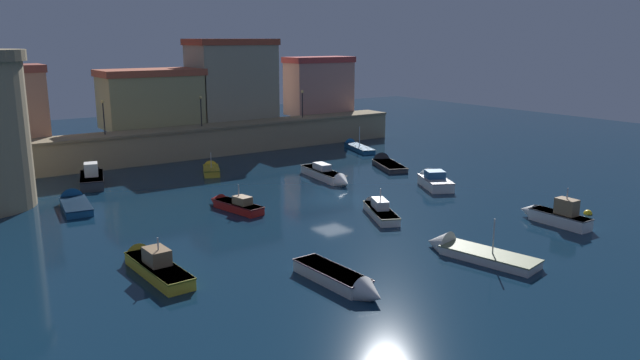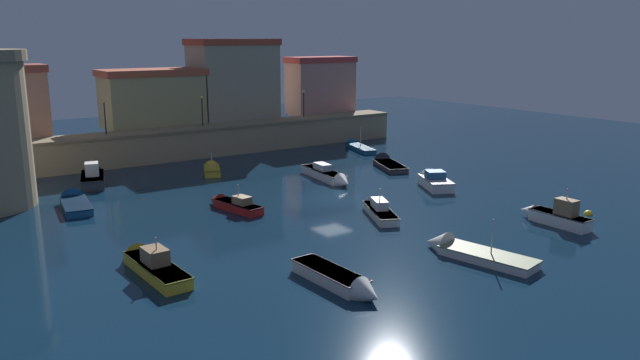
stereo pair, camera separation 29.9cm
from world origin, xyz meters
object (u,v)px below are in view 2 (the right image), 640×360
object	(u,v)px
moored_boat_7	(385,163)
moored_boat_12	(554,215)
moored_boat_11	(377,208)
quay_lamp_0	(104,111)
moored_boat_1	(328,175)
moored_boat_3	(433,180)
moored_boat_6	(74,202)
moored_boat_8	(150,263)
quay_lamp_2	(304,99)
moored_boat_4	(212,169)
quay_lamp_1	(202,106)
mooring_buoy_0	(588,214)
moored_boat_10	(93,176)
moored_boat_0	(342,281)
moored_boat_9	(356,146)
moored_boat_5	(466,251)
moored_boat_2	(232,204)

from	to	relation	value
moored_boat_7	moored_boat_12	size ratio (longest dim) A/B	1.25
moored_boat_11	moored_boat_7	bearing A→B (deg)	-17.74
quay_lamp_0	moored_boat_7	size ratio (longest dim) A/B	0.51
moored_boat_1	moored_boat_3	world-z (taller)	moored_boat_3
moored_boat_6	moored_boat_8	bearing A→B (deg)	-172.65
moored_boat_3	moored_boat_7	xyz separation A→B (m)	(2.21, 8.70, -0.25)
quay_lamp_2	moored_boat_4	bearing A→B (deg)	-152.06
quay_lamp_1	moored_boat_12	distance (m)	37.53
moored_boat_12	mooring_buoy_0	world-z (taller)	moored_boat_12
moored_boat_10	moored_boat_12	size ratio (longest dim) A/B	1.29
moored_boat_10	moored_boat_0	bearing A→B (deg)	-157.53
moored_boat_8	moored_boat_9	xyz separation A→B (m)	(31.94, 23.20, -0.19)
quay_lamp_0	moored_boat_6	xyz separation A→B (m)	(-6.27, -13.15, -5.05)
moored_boat_9	quay_lamp_0	bearing A→B (deg)	92.79
moored_boat_10	mooring_buoy_0	xyz separation A→B (m)	(26.16, -29.88, -0.56)
moored_boat_3	moored_boat_12	bearing A→B (deg)	-158.45
quay_lamp_0	moored_boat_10	distance (m)	8.46
moored_boat_9	mooring_buoy_0	distance (m)	30.33
moored_boat_3	moored_boat_5	world-z (taller)	moored_boat_5
moored_boat_8	moored_boat_5	bearing A→B (deg)	-119.39
quay_lamp_1	moored_boat_7	distance (m)	20.06
moored_boat_1	moored_boat_5	distance (m)	20.63
moored_boat_2	quay_lamp_2	bearing A→B (deg)	-55.04
quay_lamp_2	moored_boat_7	bearing A→B (deg)	-91.05
quay_lamp_1	moored_boat_1	size ratio (longest dim) A/B	0.42
quay_lamp_2	moored_boat_1	bearing A→B (deg)	-116.67
moored_boat_11	moored_boat_10	bearing A→B (deg)	58.05
moored_boat_12	moored_boat_5	bearing A→B (deg)	96.06
moored_boat_8	moored_boat_4	bearing A→B (deg)	-34.81
moored_boat_3	moored_boat_6	distance (m)	28.42
moored_boat_3	moored_boat_9	size ratio (longest dim) A/B	0.77
moored_boat_2	moored_boat_6	distance (m)	11.87
moored_boat_2	moored_boat_7	bearing A→B (deg)	-85.22
quay_lamp_2	moored_boat_2	xyz separation A→B (m)	(-19.65, -20.60, -4.86)
quay_lamp_0	quay_lamp_1	xyz separation A→B (m)	(9.98, 0.00, -0.08)
quay_lamp_1	moored_boat_2	world-z (taller)	quay_lamp_1
moored_boat_6	moored_boat_9	bearing A→B (deg)	-70.39
moored_boat_2	moored_boat_9	xyz separation A→B (m)	(22.83, 14.69, -0.12)
moored_boat_7	quay_lamp_1	bearing A→B (deg)	60.82
moored_boat_0	mooring_buoy_0	world-z (taller)	moored_boat_0
moored_boat_8	moored_boat_9	world-z (taller)	moored_boat_9
quay_lamp_0	moored_boat_3	xyz separation A→B (m)	(20.13, -23.68, -4.84)
moored_boat_1	moored_boat_8	bearing A→B (deg)	-52.45
moored_boat_7	moored_boat_11	distance (m)	16.97
moored_boat_3	moored_boat_11	bearing A→B (deg)	139.09
moored_boat_6	moored_boat_10	distance (m)	7.61
quay_lamp_1	moored_boat_3	size ratio (longest dim) A/B	0.58
moored_boat_3	moored_boat_11	distance (m)	10.01
moored_boat_5	quay_lamp_0	bearing A→B (deg)	2.39
moored_boat_3	moored_boat_7	world-z (taller)	moored_boat_3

